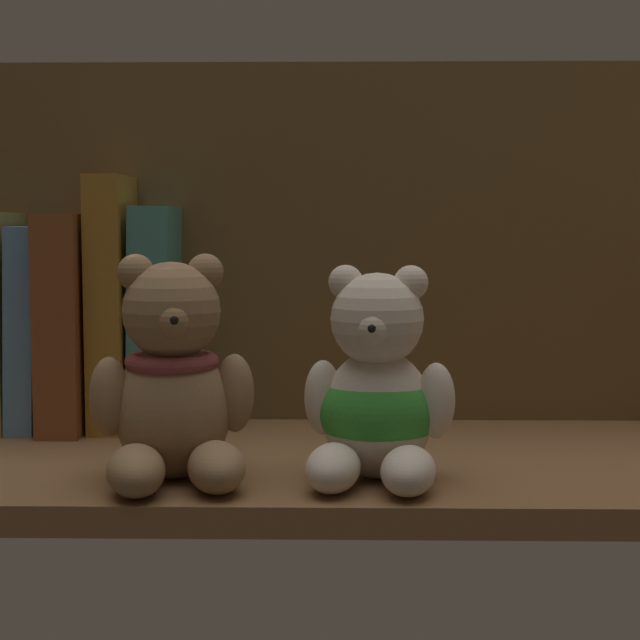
# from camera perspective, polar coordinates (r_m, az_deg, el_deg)

# --- Properties ---
(shelf_board) EXTENTS (0.78, 0.29, 0.02)m
(shelf_board) POSITION_cam_1_polar(r_m,az_deg,el_deg) (0.78, 0.24, -8.18)
(shelf_board) COLOR brown
(shelf_board) RESTS_ON ground
(shelf_back_panel) EXTENTS (0.80, 0.01, 0.33)m
(shelf_back_panel) POSITION_cam_1_polar(r_m,az_deg,el_deg) (0.91, 0.39, 3.61)
(shelf_back_panel) COLOR brown
(shelf_back_panel) RESTS_ON ground
(book_3) EXTENTS (0.02, 0.11, 0.18)m
(book_3) POSITION_cam_1_polar(r_m,az_deg,el_deg) (0.92, -16.87, 0.02)
(book_3) COLOR olive
(book_3) RESTS_ON shelf_board
(book_4) EXTENTS (0.03, 0.11, 0.17)m
(book_4) POSITION_cam_1_polar(r_m,az_deg,el_deg) (0.92, -15.29, -0.35)
(book_4) COLOR #5B8DBB
(book_4) RESTS_ON shelf_board
(book_5) EXTENTS (0.03, 0.14, 0.18)m
(book_5) POSITION_cam_1_polar(r_m,az_deg,el_deg) (0.91, -13.32, -0.03)
(book_5) COLOR brown
(book_5) RESTS_ON shelf_board
(book_6) EXTENTS (0.03, 0.11, 0.21)m
(book_6) POSITION_cam_1_polar(r_m,az_deg,el_deg) (0.90, -11.17, 0.97)
(book_6) COLOR olive
(book_6) RESTS_ON shelf_board
(book_7) EXTENTS (0.04, 0.09, 0.19)m
(book_7) POSITION_cam_1_polar(r_m,az_deg,el_deg) (0.89, -8.99, 0.17)
(book_7) COLOR teal
(book_7) RESTS_ON shelf_board
(teddy_bear_larger) EXTENTS (0.11, 0.12, 0.15)m
(teddy_bear_larger) POSITION_cam_1_polar(r_m,az_deg,el_deg) (0.70, -8.10, -3.55)
(teddy_bear_larger) COLOR #93704C
(teddy_bear_larger) RESTS_ON shelf_board
(teddy_bear_smaller) EXTENTS (0.11, 0.11, 0.14)m
(teddy_bear_smaller) POSITION_cam_1_polar(r_m,az_deg,el_deg) (0.70, 3.13, -4.21)
(teddy_bear_smaller) COLOR beige
(teddy_bear_smaller) RESTS_ON shelf_board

